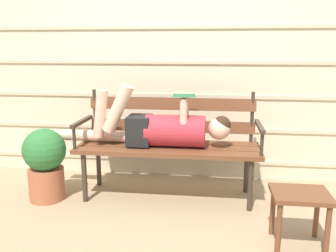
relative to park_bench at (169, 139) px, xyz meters
name	(u,v)px	position (x,y,z in m)	size (l,w,h in m)	color
ground_plane	(166,201)	(0.00, -0.18, -0.52)	(12.00, 12.00, 0.00)	tan
house_siding	(176,62)	(0.00, 0.54, 0.66)	(4.88, 0.08, 2.36)	beige
park_bench	(169,139)	(0.00, 0.00, 0.00)	(1.60, 0.52, 0.93)	brown
reclining_person	(160,128)	(-0.07, -0.07, 0.12)	(1.68, 0.28, 0.55)	#B72D38
footstool	(300,203)	(0.98, -0.77, -0.21)	(0.38, 0.32, 0.38)	brown
potted_plant	(45,162)	(-1.06, -0.26, -0.17)	(0.37, 0.37, 0.64)	#AD5B3D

